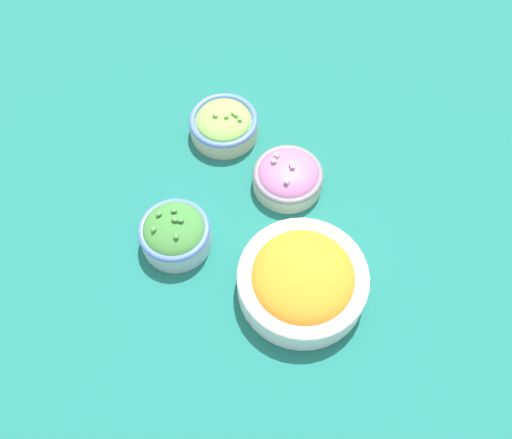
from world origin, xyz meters
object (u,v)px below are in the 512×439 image
(bowl_carrots, at_px, (303,279))
(bowl_lettuce, at_px, (224,124))
(bowl_red_onion, at_px, (288,176))
(bowl_broccoli, at_px, (175,233))

(bowl_carrots, distance_m, bowl_lettuce, 0.34)
(bowl_red_onion, bearing_deg, bowl_broccoli, 123.97)
(bowl_broccoli, height_order, bowl_red_onion, bowl_broccoli)
(bowl_red_onion, distance_m, bowl_lettuce, 0.16)
(bowl_broccoli, xyz_separation_m, bowl_carrots, (-0.07, -0.21, 0.00))
(bowl_carrots, xyz_separation_m, bowl_red_onion, (0.20, 0.03, -0.01))
(bowl_carrots, relative_size, bowl_red_onion, 1.67)
(bowl_broccoli, xyz_separation_m, bowl_lettuce, (0.23, -0.06, -0.01))
(bowl_broccoli, bearing_deg, bowl_carrots, -109.76)
(bowl_broccoli, distance_m, bowl_red_onion, 0.22)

